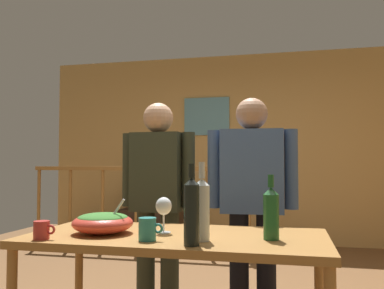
{
  "coord_description": "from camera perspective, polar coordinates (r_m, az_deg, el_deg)",
  "views": [
    {
      "loc": [
        0.61,
        -3.06,
        1.12
      ],
      "look_at": [
        0.03,
        -0.6,
        1.24
      ],
      "focal_mm": 38.69,
      "sensor_mm": 36.0,
      "label": 1
    }
  ],
  "objects": [
    {
      "name": "wine_bottle_dark",
      "position": [
        1.89,
        -0.06,
        -9.07
      ],
      "size": [
        0.07,
        0.07,
        0.37
      ],
      "color": "black",
      "rests_on": "serving_table"
    },
    {
      "name": "framed_picture",
      "position": [
        6.03,
        2.04,
        3.89
      ],
      "size": [
        0.66,
        0.03,
        0.55
      ],
      "primitive_type": "cube",
      "color": "#5B94A9"
    },
    {
      "name": "mug_red",
      "position": [
        2.18,
        -19.98,
        -11.03
      ],
      "size": [
        0.11,
        0.08,
        0.09
      ],
      "color": "#B7332D",
      "rests_on": "serving_table"
    },
    {
      "name": "person_standing_right",
      "position": [
        2.83,
        8.29,
        -6.54
      ],
      "size": [
        0.61,
        0.24,
        1.57
      ],
      "rotation": [
        0.0,
        0.0,
        3.19
      ],
      "color": "black",
      "rests_on": "ground_plane"
    },
    {
      "name": "flat_screen_tv",
      "position": [
        5.89,
        -5.75,
        -6.15
      ],
      "size": [
        0.67,
        0.12,
        0.49
      ],
      "color": "black",
      "rests_on": "tv_console"
    },
    {
      "name": "back_wall",
      "position": [
        5.98,
        7.3,
        -0.47
      ],
      "size": [
        5.88,
        0.1,
        2.68
      ],
      "primitive_type": "cube",
      "color": "tan",
      "rests_on": "ground_plane"
    },
    {
      "name": "stair_railing",
      "position": [
        5.22,
        -3.06,
        -7.39
      ],
      "size": [
        2.89,
        0.1,
        1.13
      ],
      "color": "#9E6B33",
      "rests_on": "ground_plane"
    },
    {
      "name": "tv_console",
      "position": [
        5.97,
        -5.67,
        -11.13
      ],
      "size": [
        0.9,
        0.4,
        0.47
      ],
      "primitive_type": "cube",
      "color": "#38281E",
      "rests_on": "ground_plane"
    },
    {
      "name": "mug_teal",
      "position": [
        2.03,
        -6.13,
        -11.53
      ],
      "size": [
        0.12,
        0.08,
        0.11
      ],
      "color": "teal",
      "rests_on": "serving_table"
    },
    {
      "name": "wine_bottle_green",
      "position": [
        2.07,
        10.85,
        -9.18
      ],
      "size": [
        0.08,
        0.08,
        0.32
      ],
      "color": "#1E5628",
      "rests_on": "serving_table"
    },
    {
      "name": "salad_bowl",
      "position": [
        2.27,
        -12.2,
        -10.38
      ],
      "size": [
        0.32,
        0.32,
        0.19
      ],
      "color": "#CC3D2D",
      "rests_on": "serving_table"
    },
    {
      "name": "wine_glass",
      "position": [
        2.23,
        -3.93,
        -8.66
      ],
      "size": [
        0.09,
        0.09,
        0.19
      ],
      "color": "silver",
      "rests_on": "serving_table"
    },
    {
      "name": "serving_table",
      "position": [
        2.22,
        -2.17,
        -14.06
      ],
      "size": [
        1.54,
        0.74,
        0.75
      ],
      "color": "#9E6B33",
      "rests_on": "ground_plane"
    },
    {
      "name": "person_standing_left",
      "position": [
        2.97,
        -4.73,
        -6.77
      ],
      "size": [
        0.54,
        0.24,
        1.55
      ],
      "rotation": [
        0.0,
        0.0,
        3.09
      ],
      "color": "#2D3323",
      "rests_on": "ground_plane"
    },
    {
      "name": "wine_bottle_clear",
      "position": [
        2.0,
        1.36,
        -8.76
      ],
      "size": [
        0.08,
        0.08,
        0.38
      ],
      "color": "silver",
      "rests_on": "serving_table"
    }
  ]
}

